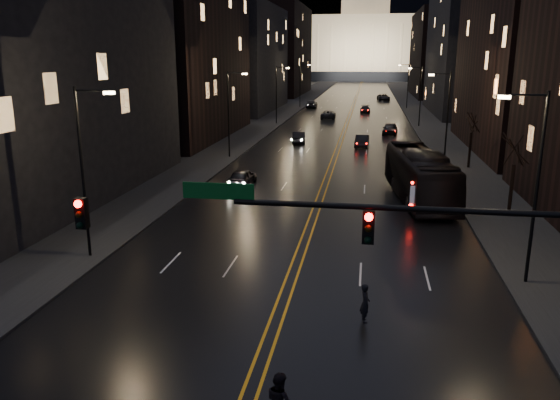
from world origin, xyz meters
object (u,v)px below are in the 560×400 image
at_px(traffic_signal, 452,247).
at_px(oncoming_car_a, 242,177).
at_px(oncoming_car_b, 299,137).
at_px(pedestrian_a, 365,303).
at_px(bus, 420,175).
at_px(receding_car_a, 362,141).

height_order(traffic_signal, oncoming_car_a, traffic_signal).
bearing_deg(oncoming_car_b, pedestrian_a, 93.39).
distance_m(bus, oncoming_car_b, 28.77).
bearing_deg(oncoming_car_a, traffic_signal, 117.35).
bearing_deg(traffic_signal, oncoming_car_a, 114.54).
height_order(traffic_signal, bus, traffic_signal).
xyz_separation_m(traffic_signal, receding_car_a, (-3.19, 49.56, -4.39)).
bearing_deg(pedestrian_a, receding_car_a, -12.66).
bearing_deg(bus, oncoming_car_b, 108.36).
bearing_deg(oncoming_car_b, oncoming_car_a, 78.72).
height_order(bus, pedestrian_a, bus).
bearing_deg(oncoming_car_b, receding_car_a, 159.53).
distance_m(oncoming_car_a, pedestrian_a, 25.02).
bearing_deg(traffic_signal, pedestrian_a, 115.27).
bearing_deg(bus, pedestrian_a, -107.60).
distance_m(oncoming_car_b, receding_car_a, 8.00).
relative_size(oncoming_car_a, receding_car_a, 0.97).
xyz_separation_m(traffic_signal, bus, (1.41, 25.46, -3.26)).
relative_size(traffic_signal, oncoming_car_b, 3.95).
xyz_separation_m(oncoming_car_b, receding_car_a, (7.78, -1.85, -0.01)).
bearing_deg(receding_car_a, oncoming_car_b, 169.28).
xyz_separation_m(receding_car_a, pedestrian_a, (0.83, -44.56, 0.11)).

